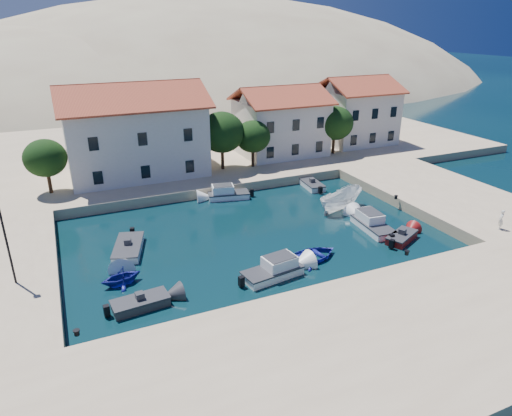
{
  "coord_description": "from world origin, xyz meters",
  "views": [
    {
      "loc": [
        -13.63,
        -21.3,
        16.54
      ],
      "look_at": [
        0.71,
        11.04,
        2.0
      ],
      "focal_mm": 32.0,
      "sensor_mm": 36.0,
      "label": 1
    }
  ],
  "objects_px": {
    "building_left": "(134,128)",
    "pedestrian": "(501,220)",
    "building_right": "(356,109)",
    "cabin_cruiser_east": "(373,225)",
    "cabin_cruiser_south": "(272,271)",
    "boat_east": "(340,210)",
    "rowboat_south": "(312,259)",
    "lamppost": "(4,230)",
    "building_mid": "(281,120)"
  },
  "relations": [
    {
      "from": "boat_east",
      "to": "pedestrian",
      "type": "xyz_separation_m",
      "value": [
        8.01,
        -10.66,
        1.82
      ]
    },
    {
      "from": "lamppost",
      "to": "rowboat_south",
      "type": "xyz_separation_m",
      "value": [
        19.98,
        -3.42,
        -4.75
      ]
    },
    {
      "from": "lamppost",
      "to": "boat_east",
      "type": "xyz_separation_m",
      "value": [
        27.31,
        3.91,
        -4.75
      ]
    },
    {
      "from": "building_mid",
      "to": "boat_east",
      "type": "distance_m",
      "value": 18.0
    },
    {
      "from": "building_left",
      "to": "pedestrian",
      "type": "bearing_deg",
      "value": -48.32
    },
    {
      "from": "building_mid",
      "to": "boat_east",
      "type": "height_order",
      "value": "building_mid"
    },
    {
      "from": "building_left",
      "to": "rowboat_south",
      "type": "bearing_deg",
      "value": -70.09
    },
    {
      "from": "building_right",
      "to": "boat_east",
      "type": "bearing_deg",
      "value": -128.1
    },
    {
      "from": "building_mid",
      "to": "pedestrian",
      "type": "bearing_deg",
      "value": -78.15
    },
    {
      "from": "cabin_cruiser_south",
      "to": "pedestrian",
      "type": "xyz_separation_m",
      "value": [
        19.22,
        -2.22,
        1.34
      ]
    },
    {
      "from": "lamppost",
      "to": "rowboat_south",
      "type": "height_order",
      "value": "lamppost"
    },
    {
      "from": "cabin_cruiser_south",
      "to": "rowboat_south",
      "type": "xyz_separation_m",
      "value": [
        3.88,
        1.11,
        -0.48
      ]
    },
    {
      "from": "cabin_cruiser_east",
      "to": "boat_east",
      "type": "distance_m",
      "value": 4.95
    },
    {
      "from": "cabin_cruiser_south",
      "to": "rowboat_south",
      "type": "bearing_deg",
      "value": 7.58
    },
    {
      "from": "lamppost",
      "to": "cabin_cruiser_south",
      "type": "relative_size",
      "value": 1.38
    },
    {
      "from": "building_left",
      "to": "rowboat_south",
      "type": "xyz_separation_m",
      "value": [
        8.48,
        -23.42,
        -5.94
      ]
    },
    {
      "from": "lamppost",
      "to": "cabin_cruiser_east",
      "type": "bearing_deg",
      "value": -2.13
    },
    {
      "from": "lamppost",
      "to": "cabin_cruiser_south",
      "type": "xyz_separation_m",
      "value": [
        16.1,
        -4.53,
        -4.28
      ]
    },
    {
      "from": "building_right",
      "to": "cabin_cruiser_east",
      "type": "distance_m",
      "value": 27.48
    },
    {
      "from": "building_left",
      "to": "pedestrian",
      "type": "relative_size",
      "value": 8.99
    },
    {
      "from": "building_left",
      "to": "building_mid",
      "type": "relative_size",
      "value": 1.4
    },
    {
      "from": "cabin_cruiser_east",
      "to": "pedestrian",
      "type": "height_order",
      "value": "pedestrian"
    },
    {
      "from": "lamppost",
      "to": "building_mid",
      "type": "bearing_deg",
      "value": 35.45
    },
    {
      "from": "cabin_cruiser_south",
      "to": "building_mid",
      "type": "bearing_deg",
      "value": 53.9
    },
    {
      "from": "cabin_cruiser_south",
      "to": "boat_east",
      "type": "height_order",
      "value": "cabin_cruiser_south"
    },
    {
      "from": "rowboat_south",
      "to": "pedestrian",
      "type": "relative_size",
      "value": 2.51
    },
    {
      "from": "building_left",
      "to": "rowboat_south",
      "type": "distance_m",
      "value": 25.61
    },
    {
      "from": "rowboat_south",
      "to": "cabin_cruiser_east",
      "type": "relative_size",
      "value": 0.86
    },
    {
      "from": "lamppost",
      "to": "building_left",
      "type": "bearing_deg",
      "value": 60.1
    },
    {
      "from": "lamppost",
      "to": "pedestrian",
      "type": "height_order",
      "value": "lamppost"
    },
    {
      "from": "cabin_cruiser_east",
      "to": "pedestrian",
      "type": "bearing_deg",
      "value": -120.33
    },
    {
      "from": "building_left",
      "to": "cabin_cruiser_south",
      "type": "bearing_deg",
      "value": -79.37
    },
    {
      "from": "rowboat_south",
      "to": "boat_east",
      "type": "distance_m",
      "value": 10.37
    },
    {
      "from": "building_right",
      "to": "cabin_cruiser_south",
      "type": "relative_size",
      "value": 2.1
    },
    {
      "from": "building_mid",
      "to": "building_right",
      "type": "relative_size",
      "value": 1.11
    },
    {
      "from": "cabin_cruiser_south",
      "to": "cabin_cruiser_east",
      "type": "distance_m",
      "value": 11.78
    },
    {
      "from": "building_right",
      "to": "cabin_cruiser_east",
      "type": "bearing_deg",
      "value": -121.59
    },
    {
      "from": "building_left",
      "to": "building_mid",
      "type": "xyz_separation_m",
      "value": [
        18.0,
        1.0,
        -0.71
      ]
    },
    {
      "from": "building_left",
      "to": "building_right",
      "type": "height_order",
      "value": "building_left"
    },
    {
      "from": "cabin_cruiser_east",
      "to": "boat_east",
      "type": "bearing_deg",
      "value": 5.73
    },
    {
      "from": "rowboat_south",
      "to": "boat_east",
      "type": "bearing_deg",
      "value": -52.16
    },
    {
      "from": "building_right",
      "to": "cabin_cruiser_east",
      "type": "relative_size",
      "value": 1.98
    },
    {
      "from": "building_right",
      "to": "pedestrian",
      "type": "height_order",
      "value": "building_right"
    },
    {
      "from": "building_right",
      "to": "rowboat_south",
      "type": "height_order",
      "value": "building_right"
    },
    {
      "from": "rowboat_south",
      "to": "boat_east",
      "type": "relative_size",
      "value": 0.77
    },
    {
      "from": "building_mid",
      "to": "cabin_cruiser_east",
      "type": "xyz_separation_m",
      "value": [
        -2.16,
        -22.02,
        -4.75
      ]
    },
    {
      "from": "rowboat_south",
      "to": "pedestrian",
      "type": "height_order",
      "value": "pedestrian"
    },
    {
      "from": "lamppost",
      "to": "pedestrian",
      "type": "distance_m",
      "value": 36.08
    },
    {
      "from": "building_right",
      "to": "lamppost",
      "type": "bearing_deg",
      "value": -152.07
    },
    {
      "from": "lamppost",
      "to": "cabin_cruiser_south",
      "type": "bearing_deg",
      "value": -15.71
    }
  ]
}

